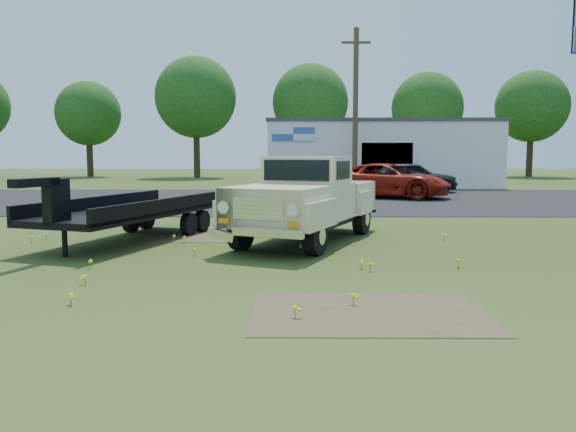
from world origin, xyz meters
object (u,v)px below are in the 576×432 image
object	(u,v)px
flatbed_trailer	(130,207)
vintage_pickup_truck	(307,199)
dark_sedan	(411,177)
red_pickup	(388,181)

from	to	relation	value
flatbed_trailer	vintage_pickup_truck	bearing A→B (deg)	17.93
vintage_pickup_truck	dark_sedan	distance (m)	17.98
vintage_pickup_truck	red_pickup	distance (m)	13.81
flatbed_trailer	red_pickup	distance (m)	15.52
flatbed_trailer	dark_sedan	distance (m)	19.70
vintage_pickup_truck	dark_sedan	world-z (taller)	vintage_pickup_truck
vintage_pickup_truck	red_pickup	bearing A→B (deg)	95.61
vintage_pickup_truck	dark_sedan	bearing A→B (deg)	93.56
flatbed_trailer	red_pickup	size ratio (longest dim) A/B	1.03
vintage_pickup_truck	flatbed_trailer	xyz separation A→B (m)	(-4.13, 0.02, -0.19)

